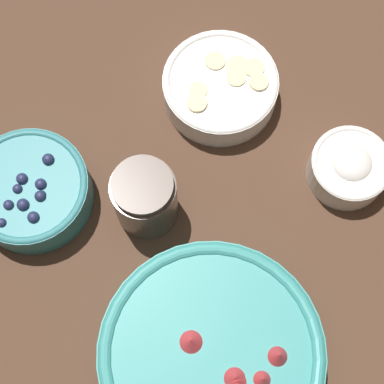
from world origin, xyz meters
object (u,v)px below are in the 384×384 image
at_px(bowl_strawberries, 212,355).
at_px(bowl_cream, 349,167).
at_px(jar_chocolate, 145,199).
at_px(bowl_blueberries, 30,190).
at_px(bowl_bananas, 220,87).

distance_m(bowl_strawberries, bowl_cream, 0.30).
relative_size(bowl_strawberries, jar_chocolate, 2.56).
distance_m(bowl_strawberries, jar_chocolate, 0.20).
bearing_deg(bowl_cream, bowl_strawberries, -55.71).
height_order(bowl_blueberries, bowl_cream, bowl_blueberries).
distance_m(bowl_strawberries, bowl_blueberries, 0.31).
xyz_separation_m(bowl_strawberries, bowl_blueberries, (-0.27, -0.15, -0.00)).
height_order(bowl_bananas, bowl_cream, bowl_cream).
bearing_deg(jar_chocolate, bowl_cream, 82.30).
bearing_deg(bowl_cream, jar_chocolate, -97.70).
bearing_deg(bowl_blueberries, bowl_bananas, 103.10).
bearing_deg(bowl_cream, bowl_blueberries, -103.80).
bearing_deg(bowl_bananas, jar_chocolate, -48.55).
xyz_separation_m(bowl_bananas, jar_chocolate, (0.13, -0.14, 0.02)).
bearing_deg(bowl_blueberries, jar_chocolate, 65.23).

